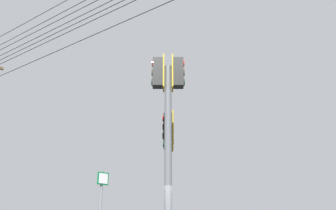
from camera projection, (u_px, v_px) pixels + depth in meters
The scene contains 1 object.
signal_mast_assembly at pixel (168, 124), 10.34m from camera, with size 3.35×3.81×6.27m.
Camera 1 is at (-5.12, 6.86, 1.35)m, focal length 36.20 mm.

